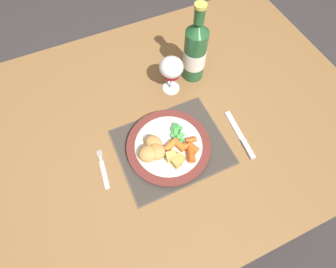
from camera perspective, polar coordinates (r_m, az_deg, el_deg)
name	(u,v)px	position (r m, az deg, el deg)	size (l,w,h in m)	color
ground_plane	(165,185)	(1.57, -0.64, -11.05)	(6.00, 6.00, 0.00)	#383333
dining_table	(163,131)	(0.96, -1.02, 0.71)	(1.40, 0.99, 0.74)	olive
placemat	(172,147)	(0.84, 0.84, -2.82)	(0.34, 0.28, 0.01)	brown
dinner_plate	(169,146)	(0.83, 0.12, -2.68)	(0.27, 0.27, 0.02)	silver
breaded_croquettes	(153,150)	(0.79, -3.25, -3.44)	(0.09, 0.10, 0.04)	#B77F3D
green_beans_pile	(177,132)	(0.83, 1.95, 0.43)	(0.05, 0.08, 0.01)	#4CA84C
glazed_carrots	(185,147)	(0.81, 3.73, -2.94)	(0.11, 0.10, 0.02)	#CC5119
fork	(104,172)	(0.83, -13.80, -7.97)	(0.03, 0.13, 0.01)	silver
table_knife	(242,138)	(0.89, 15.80, -0.94)	(0.03, 0.19, 0.01)	silver
wine_glass	(171,69)	(0.89, 0.72, 14.03)	(0.08, 0.08, 0.14)	silver
bottle	(195,52)	(0.94, 5.93, 17.40)	(0.08, 0.08, 0.29)	#23562D
roast_potatoes	(175,159)	(0.78, 1.62, -5.48)	(0.05, 0.05, 0.03)	#DBB256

